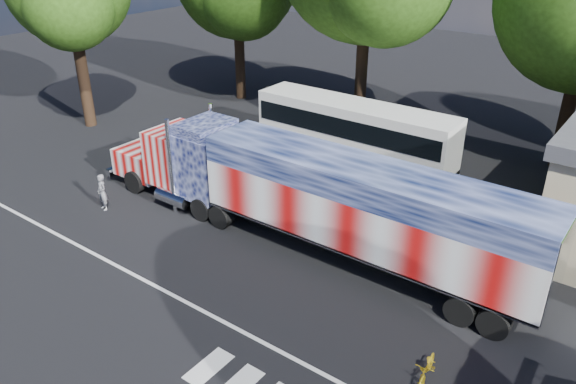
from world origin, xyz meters
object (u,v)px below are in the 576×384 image
Objects in this scene: semi_truck at (308,194)px; woman at (102,192)px; coach_bus at (354,132)px; bicycle at (427,369)px.

woman is at bearing -161.38° from semi_truck.
semi_truck is 8.98m from coach_bus.
woman is 16.29m from bicycle.
coach_bus is at bearing 108.64° from semi_truck.
coach_bus is 13.22m from woman.
semi_truck reaches higher than bicycle.
woman reaches higher than bicycle.
semi_truck is at bearing -71.36° from coach_bus.
semi_truck is 9.79m from woman.
woman is 1.11× the size of bicycle.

